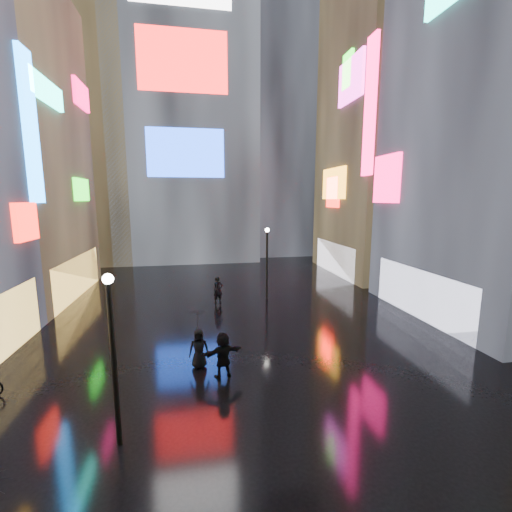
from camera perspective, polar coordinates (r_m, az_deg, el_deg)
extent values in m
plane|color=black|center=(22.37, -3.71, -9.35)|extent=(140.00, 140.00, 0.00)
cube|color=#FF160C|center=(21.17, -34.02, 4.76)|extent=(0.25, 2.24, 1.94)
cube|color=#1480FF|center=(23.00, -33.48, 17.45)|extent=(0.25, 1.40, 8.00)
cube|color=#FFC659|center=(28.98, -27.62, -2.98)|extent=(0.20, 10.00, 3.00)
cube|color=#1FEF1A|center=(30.09, -27.08, 9.80)|extent=(0.25, 3.00, 1.71)
cube|color=#1AFCD9|center=(25.93, -31.63, 22.42)|extent=(0.25, 4.84, 1.37)
cube|color=#FF0C56|center=(32.90, -27.12, 22.74)|extent=(0.25, 3.32, 1.94)
cube|color=white|center=(23.22, 25.72, -5.72)|extent=(0.20, 9.00, 3.00)
cube|color=#FF0C56|center=(25.84, 20.97, 11.90)|extent=(0.25, 2.99, 3.26)
cube|color=#FF0C56|center=(29.11, 18.50, 22.50)|extent=(0.25, 1.40, 10.00)
cube|color=black|center=(36.70, 21.24, 19.53)|extent=(10.00, 12.00, 28.00)
cube|color=white|center=(34.31, 12.99, -0.35)|extent=(0.20, 9.00, 3.00)
cube|color=orange|center=(34.06, 12.83, 11.69)|extent=(0.25, 4.92, 2.91)
cube|color=#FF32D1|center=(32.95, 15.56, 26.47)|extent=(0.25, 4.36, 3.46)
cube|color=#FF160C|center=(34.15, 12.70, 10.31)|extent=(0.25, 2.63, 2.87)
cube|color=#1FEF1A|center=(33.82, 15.07, 27.66)|extent=(0.25, 1.69, 2.90)
cube|color=black|center=(47.11, -11.84, 26.31)|extent=(16.00, 14.00, 42.00)
cube|color=#FF1414|center=(40.37, -12.12, 29.26)|extent=(9.00, 0.20, 6.00)
cube|color=#194CFF|center=(38.25, -11.63, 16.49)|extent=(8.00, 0.20, 5.00)
cube|color=black|center=(49.37, 3.47, 20.90)|extent=(12.00, 12.00, 34.00)
cube|color=black|center=(44.96, -26.26, 15.94)|extent=(10.00, 10.00, 26.00)
cylinder|color=black|center=(11.05, -22.55, -16.53)|extent=(0.16, 0.16, 5.00)
sphere|color=white|center=(10.23, -23.45, -3.53)|extent=(0.30, 0.30, 0.30)
cylinder|color=black|center=(24.57, 1.85, -1.58)|extent=(0.16, 0.16, 5.00)
sphere|color=white|center=(24.21, 1.88, 4.35)|extent=(0.30, 0.30, 0.30)
imported|color=black|center=(15.40, -9.49, -15.01)|extent=(0.87, 0.59, 1.73)
imported|color=black|center=(14.54, -5.54, -16.08)|extent=(1.85, 1.00, 1.90)
imported|color=black|center=(24.02, -6.34, -5.69)|extent=(0.80, 0.65, 1.90)
imported|color=black|center=(14.91, -9.63, -10.45)|extent=(1.14, 1.12, 0.87)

